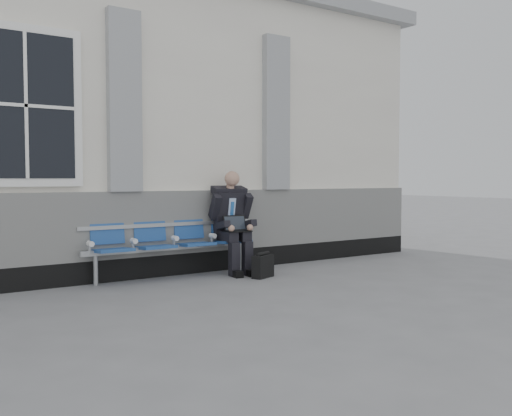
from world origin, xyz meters
TOP-DOWN VIEW (x-y plane):
  - ground at (0.00, 0.00)m, footprint 70.00×70.00m
  - bench at (2.24, 1.32)m, footprint 2.60×0.47m
  - businessman at (3.12, 1.19)m, footprint 0.63×0.85m
  - briefcase at (3.25, 0.58)m, footprint 0.38×0.26m

SIDE VIEW (x-z plane):
  - ground at x=0.00m, z-range 0.00..0.00m
  - briefcase at x=3.25m, z-range -0.01..0.34m
  - bench at x=2.24m, z-range 0.10..1.01m
  - businessman at x=3.12m, z-range 0.05..1.53m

